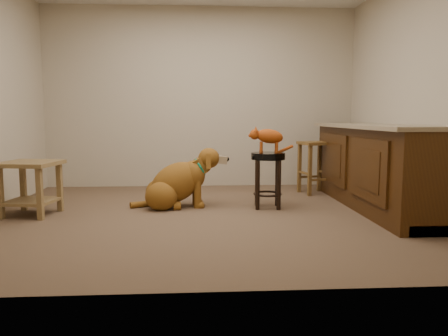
{
  "coord_description": "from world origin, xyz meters",
  "views": [
    {
      "loc": [
        -0.07,
        -4.46,
        1.02
      ],
      "look_at": [
        0.24,
        0.41,
        0.45
      ],
      "focal_mm": 35.0,
      "sensor_mm": 36.0,
      "label": 1
    }
  ],
  "objects": [
    {
      "name": "floor",
      "position": [
        0.0,
        0.0,
        0.0
      ],
      "size": [
        4.5,
        4.0,
        0.01
      ],
      "primitive_type": "cube",
      "color": "brown",
      "rests_on": "ground"
    },
    {
      "name": "tabby_kitten",
      "position": [
        0.72,
        0.37,
        0.8
      ],
      "size": [
        0.52,
        0.18,
        0.32
      ],
      "rotation": [
        0.0,
        0.0,
        -0.1
      ],
      "color": "#9C3E0F",
      "rests_on": "padded_stool"
    },
    {
      "name": "padded_stool",
      "position": [
        0.73,
        0.36,
        0.44
      ],
      "size": [
        0.38,
        0.38,
        0.62
      ],
      "rotation": [
        0.0,
        0.0,
        -0.1
      ],
      "color": "black",
      "rests_on": "ground"
    },
    {
      "name": "golden_retriever",
      "position": [
        -0.29,
        0.46,
        0.27
      ],
      "size": [
        1.14,
        0.58,
        0.72
      ],
      "rotation": [
        0.0,
        0.0,
        0.09
      ],
      "color": "brown",
      "rests_on": "ground"
    },
    {
      "name": "side_table",
      "position": [
        -1.8,
        0.15,
        0.37
      ],
      "size": [
        0.62,
        0.62,
        0.56
      ],
      "rotation": [
        0.0,
        0.0,
        -0.16
      ],
      "color": "brown",
      "rests_on": "ground"
    },
    {
      "name": "wood_stool",
      "position": [
        1.51,
        1.24,
        0.36
      ],
      "size": [
        0.45,
        0.45,
        0.7
      ],
      "rotation": [
        0.0,
        0.0,
        0.23
      ],
      "color": "brown",
      "rests_on": "ground"
    },
    {
      "name": "room_shell",
      "position": [
        0.0,
        0.0,
        1.68
      ],
      "size": [
        4.54,
        4.04,
        2.62
      ],
      "color": "#BDB198",
      "rests_on": "ground"
    },
    {
      "name": "cabinet_run",
      "position": [
        1.94,
        0.3,
        0.44
      ],
      "size": [
        0.7,
        2.56,
        0.94
      ],
      "color": "#40240B",
      "rests_on": "ground"
    }
  ]
}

